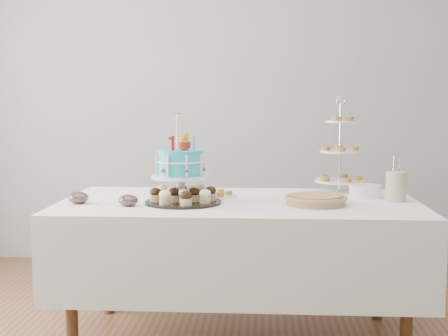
# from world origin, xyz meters

# --- Properties ---
(walls) EXTENTS (5.04, 4.04, 2.70)m
(walls) POSITION_xyz_m (0.00, 0.00, 1.35)
(walls) COLOR #999C9E
(walls) RESTS_ON floor
(table) EXTENTS (1.92, 1.02, 0.77)m
(table) POSITION_xyz_m (0.00, 0.30, 0.54)
(table) COLOR white
(table) RESTS_ON floor
(birthday_cake) EXTENTS (0.31, 0.31, 0.47)m
(birthday_cake) POSITION_xyz_m (-0.31, 0.24, 0.90)
(birthday_cake) COLOR white
(birthday_cake) RESTS_ON table
(cupcake_tray) EXTENTS (0.40, 0.40, 0.09)m
(cupcake_tray) POSITION_xyz_m (-0.29, 0.19, 0.81)
(cupcake_tray) COLOR black
(cupcake_tray) RESTS_ON table
(pie) EXTENTS (0.33, 0.33, 0.05)m
(pie) POSITION_xyz_m (0.40, 0.19, 0.80)
(pie) COLOR tan
(pie) RESTS_ON table
(tiered_stand) EXTENTS (0.29, 0.29, 0.57)m
(tiered_stand) POSITION_xyz_m (0.58, 0.70, 1.01)
(tiered_stand) COLOR silver
(tiered_stand) RESTS_ON table
(plate_stack) EXTENTS (0.18, 0.18, 0.07)m
(plate_stack) POSITION_xyz_m (0.70, 0.47, 0.80)
(plate_stack) COLOR white
(plate_stack) RESTS_ON table
(pastry_plate) EXTENTS (0.23, 0.23, 0.03)m
(pastry_plate) POSITION_xyz_m (-0.13, 0.43, 0.78)
(pastry_plate) COLOR white
(pastry_plate) RESTS_ON table
(jam_bowl_a) EXTENTS (0.10, 0.10, 0.06)m
(jam_bowl_a) POSITION_xyz_m (-0.56, 0.09, 0.80)
(jam_bowl_a) COLOR silver
(jam_bowl_a) RESTS_ON table
(jam_bowl_b) EXTENTS (0.11, 0.11, 0.06)m
(jam_bowl_b) POSITION_xyz_m (-0.84, 0.15, 0.80)
(jam_bowl_b) COLOR silver
(jam_bowl_b) RESTS_ON table
(utensil_pitcher) EXTENTS (0.12, 0.11, 0.24)m
(utensil_pitcher) POSITION_xyz_m (0.84, 0.34, 0.86)
(utensil_pitcher) COLOR white
(utensil_pitcher) RESTS_ON table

